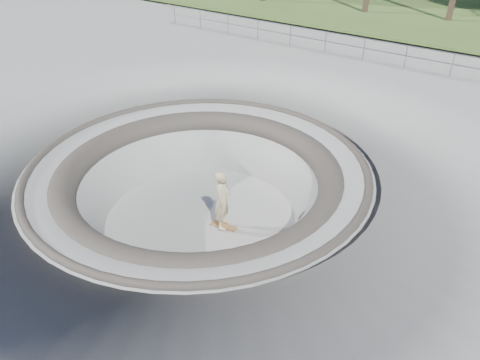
{
  "coord_description": "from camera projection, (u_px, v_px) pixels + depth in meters",
  "views": [
    {
      "loc": [
        8.12,
        -9.05,
        7.06
      ],
      "look_at": [
        1.38,
        0.22,
        -0.1
      ],
      "focal_mm": 35.0,
      "sensor_mm": 36.0,
      "label": 1
    }
  ],
  "objects": [
    {
      "name": "ground",
      "position": [
        198.0,
        166.0,
        14.0
      ],
      "size": [
        180.0,
        180.0,
        0.0
      ],
      "primitive_type": "plane",
      "color": "#A9A8A4",
      "rests_on": "ground"
    },
    {
      "name": "skate_bowl",
      "position": [
        201.0,
        215.0,
        14.97
      ],
      "size": [
        14.0,
        14.0,
        4.1
      ],
      "color": "#A9A8A4",
      "rests_on": "ground"
    },
    {
      "name": "safety_railing",
      "position": [
        364.0,
        49.0,
        21.87
      ],
      "size": [
        25.0,
        0.06,
        1.03
      ],
      "color": "gray",
      "rests_on": "ground"
    },
    {
      "name": "skateboard",
      "position": [
        224.0,
        226.0,
        14.5
      ],
      "size": [
        0.89,
        0.38,
        0.09
      ],
      "color": "#98643C",
      "rests_on": "ground"
    },
    {
      "name": "skater",
      "position": [
        223.0,
        200.0,
        13.98
      ],
      "size": [
        0.69,
        0.82,
        1.92
      ],
      "primitive_type": "imported",
      "rotation": [
        0.0,
        0.0,
        1.95
      ],
      "color": "#D0B886",
      "rests_on": "skateboard"
    }
  ]
}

